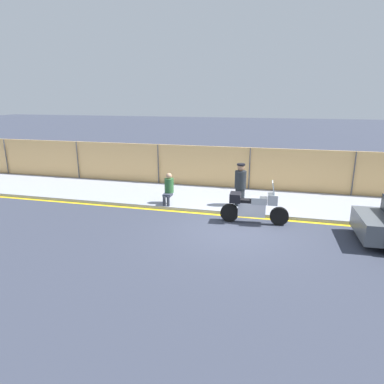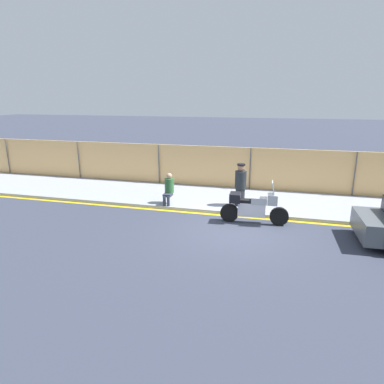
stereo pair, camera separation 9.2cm
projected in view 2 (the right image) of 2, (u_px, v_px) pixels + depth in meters
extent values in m
plane|color=#333847|center=(235.00, 230.00, 11.10)|extent=(120.00, 120.00, 0.00)
cube|color=#8E93A3|center=(245.00, 201.00, 13.97)|extent=(32.14, 3.45, 0.12)
cube|color=gold|center=(240.00, 217.00, 12.29)|extent=(32.14, 0.18, 0.01)
cube|color=#E5B26B|center=(250.00, 170.00, 15.40)|extent=(30.53, 0.08, 1.98)
cylinder|color=#4C4C51|center=(8.00, 157.00, 18.45)|extent=(0.05, 0.05, 1.98)
cylinder|color=#4C4C51|center=(79.00, 161.00, 17.41)|extent=(0.05, 0.05, 1.98)
cylinder|color=#4C4C51|center=(159.00, 165.00, 16.36)|extent=(0.05, 0.05, 1.98)
cylinder|color=#4C4C51|center=(250.00, 170.00, 15.31)|extent=(0.05, 0.05, 1.98)
cylinder|color=#4C4C51|center=(354.00, 175.00, 14.26)|extent=(0.05, 0.05, 1.98)
cylinder|color=black|center=(279.00, 216.00, 11.41)|extent=(0.63, 0.16, 0.62)
cylinder|color=black|center=(229.00, 213.00, 11.76)|extent=(0.63, 0.16, 0.62)
cube|color=silver|center=(252.00, 209.00, 11.56)|extent=(0.93, 0.31, 0.48)
cube|color=#999EA3|center=(259.00, 201.00, 11.42)|extent=(0.53, 0.33, 0.22)
cube|color=black|center=(249.00, 201.00, 11.50)|extent=(0.61, 0.30, 0.10)
cube|color=#999EA3|center=(273.00, 199.00, 11.31)|extent=(0.34, 0.49, 0.34)
cube|color=silver|center=(273.00, 188.00, 11.20)|extent=(0.12, 0.42, 0.42)
cube|color=black|center=(235.00, 197.00, 11.57)|extent=(0.38, 0.52, 0.30)
cylinder|color=#1E2328|center=(240.00, 197.00, 13.11)|extent=(0.36, 0.36, 0.67)
cylinder|color=#1E2328|center=(241.00, 180.00, 12.92)|extent=(0.43, 0.43, 0.67)
sphere|color=#A37556|center=(241.00, 168.00, 12.80)|extent=(0.27, 0.27, 0.27)
cylinder|color=black|center=(241.00, 165.00, 12.77)|extent=(0.31, 0.31, 0.06)
cylinder|color=#2D3342|center=(164.00, 201.00, 13.09)|extent=(0.11, 0.11, 0.39)
cylinder|color=#2D3342|center=(168.00, 201.00, 13.05)|extent=(0.11, 0.11, 0.39)
cube|color=#2D3342|center=(168.00, 195.00, 13.20)|extent=(0.30, 0.39, 0.10)
cylinder|color=#2D6033|center=(169.00, 185.00, 13.29)|extent=(0.36, 0.36, 0.55)
sphere|color=tan|center=(169.00, 176.00, 13.19)|extent=(0.22, 0.22, 0.22)
cylinder|color=black|center=(380.00, 222.00, 10.78)|extent=(0.72, 0.24, 0.71)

